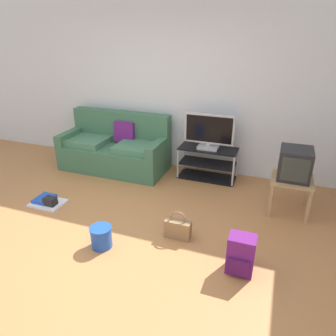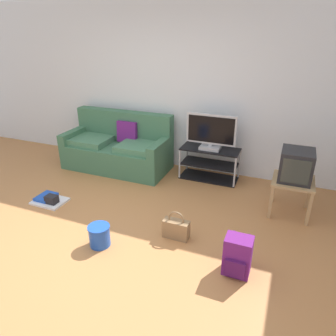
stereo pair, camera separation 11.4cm
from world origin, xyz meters
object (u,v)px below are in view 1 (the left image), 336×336
at_px(crt_tv, 295,164).
at_px(floor_tray, 48,201).
at_px(cleaning_bucket, 101,236).
at_px(couch, 116,149).
at_px(side_table, 291,184).
at_px(flat_tv, 209,132).
at_px(backpack, 241,254).
at_px(handbag, 178,228).
at_px(tv_stand, 208,163).

relative_size(crt_tv, floor_tray, 0.94).
bearing_deg(cleaning_bucket, crt_tv, 38.34).
distance_m(couch, side_table, 2.89).
distance_m(flat_tv, backpack, 2.22).
height_order(couch, flat_tv, flat_tv).
bearing_deg(handbag, tv_stand, 92.15).
bearing_deg(tv_stand, side_table, -26.24).
bearing_deg(couch, tv_stand, 5.14).
relative_size(crt_tv, cleaning_bucket, 1.71).
distance_m(backpack, handbag, 0.83).
distance_m(flat_tv, crt_tv, 1.39).
relative_size(tv_stand, crt_tv, 2.17).
height_order(flat_tv, backpack, flat_tv).
distance_m(couch, crt_tv, 2.90).
height_order(handbag, cleaning_bucket, handbag).
bearing_deg(tv_stand, crt_tv, -25.64).
distance_m(side_table, floor_tray, 3.31).
xyz_separation_m(couch, crt_tv, (2.85, -0.46, 0.33)).
relative_size(crt_tv, backpack, 1.03).
distance_m(couch, floor_tray, 1.52).
relative_size(couch, floor_tray, 3.99).
height_order(couch, tv_stand, couch).
bearing_deg(handbag, flat_tv, 92.18).
xyz_separation_m(couch, cleaning_bucket, (0.91, -1.99, -0.21)).
bearing_deg(crt_tv, cleaning_bucket, -141.66).
bearing_deg(crt_tv, handbag, -137.82).
bearing_deg(tv_stand, floor_tray, -139.65).
height_order(crt_tv, cleaning_bucket, crt_tv).
bearing_deg(floor_tray, crt_tv, 17.61).
distance_m(side_table, handbag, 1.62).
relative_size(couch, handbag, 5.13).
distance_m(backpack, cleaning_bucket, 1.52).
height_order(couch, floor_tray, couch).
bearing_deg(flat_tv, cleaning_bucket, -107.93).
xyz_separation_m(flat_tv, backpack, (0.83, -1.97, -0.59)).
height_order(side_table, crt_tv, crt_tv).
relative_size(flat_tv, handbag, 2.22).
bearing_deg(floor_tray, handbag, -2.48).
distance_m(tv_stand, flat_tv, 0.53).
relative_size(flat_tv, backpack, 1.88).
height_order(couch, side_table, couch).
bearing_deg(side_table, tv_stand, 153.76).
height_order(backpack, floor_tray, backpack).
bearing_deg(side_table, floor_tray, -162.65).
bearing_deg(handbag, couch, 137.05).
height_order(backpack, cleaning_bucket, backpack).
height_order(tv_stand, handbag, tv_stand).
height_order(couch, crt_tv, couch).
distance_m(crt_tv, cleaning_bucket, 2.53).
bearing_deg(handbag, backpack, -22.16).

